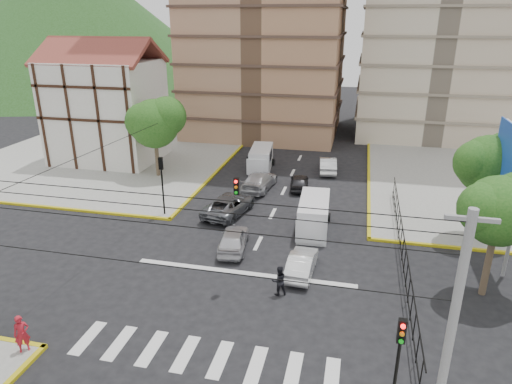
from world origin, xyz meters
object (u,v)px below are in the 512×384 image
(traffic_light_nw, at_px, (162,176))
(van_left_lane, at_px, (261,160))
(car_white_front_right, at_px, (302,263))
(pedestrian_crosswalk, at_px, (279,281))
(van_right_lane, at_px, (313,217))
(car_silver_front_left, at_px, (233,239))
(pedestrian_sw_corner, at_px, (22,334))
(traffic_light_se, at_px, (398,355))

(traffic_light_nw, bearing_deg, van_left_lane, 69.44)
(car_white_front_right, distance_m, pedestrian_crosswalk, 2.62)
(traffic_light_nw, height_order, van_right_lane, traffic_light_nw)
(traffic_light_nw, bearing_deg, car_white_front_right, -27.86)
(van_right_lane, relative_size, car_silver_front_left, 1.21)
(van_left_lane, xyz_separation_m, pedestrian_crosswalk, (5.55, -20.64, -0.21))
(car_white_front_right, bearing_deg, pedestrian_sw_corner, 43.30)
(van_left_lane, height_order, pedestrian_sw_corner, van_left_lane)
(traffic_light_nw, bearing_deg, pedestrian_sw_corner, -89.66)
(van_right_lane, height_order, van_left_lane, van_right_lane)
(traffic_light_nw, relative_size, pedestrian_sw_corner, 2.51)
(car_silver_front_left, bearing_deg, traffic_light_nw, -38.56)
(traffic_light_nw, height_order, pedestrian_crosswalk, traffic_light_nw)
(pedestrian_sw_corner, bearing_deg, van_left_lane, 37.21)
(car_silver_front_left, distance_m, car_white_front_right, 5.02)
(van_right_lane, xyz_separation_m, pedestrian_sw_corner, (-11.00, -15.13, -0.07))
(traffic_light_nw, relative_size, car_white_front_right, 1.11)
(car_silver_front_left, height_order, car_white_front_right, car_silver_front_left)
(traffic_light_se, distance_m, car_white_front_right, 11.02)
(car_silver_front_left, xyz_separation_m, car_white_front_right, (4.63, -1.94, -0.06))
(car_silver_front_left, bearing_deg, car_white_front_right, 150.08)
(traffic_light_nw, xyz_separation_m, van_right_lane, (11.09, -0.19, -2.02))
(traffic_light_se, distance_m, car_silver_front_left, 15.04)
(pedestrian_sw_corner, xyz_separation_m, pedestrian_crosswalk, (10.09, 7.01, -0.19))
(car_silver_front_left, bearing_deg, pedestrian_sw_corner, 53.63)
(van_right_lane, xyz_separation_m, van_left_lane, (-6.47, 12.52, -0.04))
(van_left_lane, bearing_deg, van_right_lane, -68.68)
(van_left_lane, bearing_deg, pedestrian_crosswalk, -80.95)
(traffic_light_se, distance_m, van_right_lane, 16.18)
(traffic_light_se, xyz_separation_m, car_white_front_right, (-4.53, 9.75, -2.46))
(traffic_light_nw, relative_size, car_silver_front_left, 1.05)
(traffic_light_nw, bearing_deg, car_silver_front_left, -31.31)
(traffic_light_nw, xyz_separation_m, van_left_lane, (4.62, 12.33, -2.06))
(car_silver_front_left, distance_m, pedestrian_crosswalk, 5.76)
(traffic_light_se, relative_size, pedestrian_crosswalk, 2.61)
(traffic_light_se, relative_size, pedestrian_sw_corner, 2.51)
(van_left_lane, bearing_deg, car_silver_front_left, -89.62)
(traffic_light_se, bearing_deg, car_silver_front_left, 128.10)
(traffic_light_nw, distance_m, car_silver_front_left, 7.91)
(car_white_front_right, bearing_deg, van_right_lane, -87.64)
(van_left_lane, xyz_separation_m, car_silver_front_left, (1.82, -16.25, -0.34))
(van_right_lane, height_order, pedestrian_crosswalk, van_right_lane)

